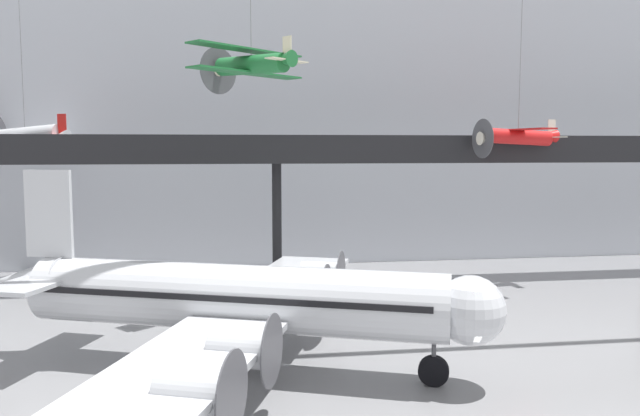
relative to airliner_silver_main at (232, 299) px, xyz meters
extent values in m
cube|color=silver|center=(3.42, 26.57, 8.82)|extent=(140.00, 3.00, 24.21)
cube|color=black|center=(3.42, 17.19, 6.07)|extent=(110.00, 3.20, 0.90)
cube|color=black|center=(3.42, 15.65, 7.07)|extent=(110.00, 0.12, 1.10)
cylinder|color=black|center=(3.42, 18.15, 1.16)|extent=(0.70, 0.70, 8.91)
cylinder|color=silver|center=(0.10, -0.04, 0.06)|extent=(18.80, 9.46, 2.97)
sphere|color=silver|center=(9.73, -3.66, 0.06)|extent=(2.91, 2.91, 2.91)
cone|color=silver|center=(-9.66, 3.64, 0.28)|extent=(4.58, 3.92, 2.73)
cube|color=black|center=(0.10, -0.04, 0.36)|extent=(17.58, 9.05, 0.27)
cube|color=silver|center=(3.38, 6.80, -0.61)|extent=(8.40, 12.91, 0.28)
cube|color=silver|center=(-1.94, -7.34, -0.61)|extent=(8.40, 12.91, 0.28)
cylinder|color=silver|center=(3.68, 3.83, -0.56)|extent=(2.57, 2.11, 1.43)
cylinder|color=#4C4C51|center=(4.82, 3.40, -0.56)|extent=(1.01, 2.56, 2.71)
cylinder|color=silver|center=(5.13, 7.69, -0.56)|extent=(2.57, 2.11, 1.43)
cylinder|color=#4C4C51|center=(6.27, 7.26, -0.56)|extent=(1.01, 2.56, 2.71)
cylinder|color=silver|center=(0.24, -5.31, -0.56)|extent=(2.57, 2.11, 1.43)
cylinder|color=#4C4C51|center=(1.38, -5.73, -0.56)|extent=(1.01, 2.56, 2.71)
cylinder|color=silver|center=(-1.21, -9.17, -0.56)|extent=(2.57, 2.11, 1.43)
cylinder|color=#4C4C51|center=(-0.08, -9.60, -0.56)|extent=(1.01, 2.56, 2.71)
cube|color=silver|center=(-8.55, 3.22, 3.63)|extent=(2.34, 1.04, 4.16)
cube|color=silver|center=(-8.27, 3.11, 0.65)|extent=(4.99, 8.08, 0.20)
cylinder|color=#4C4C51|center=(8.36, -3.15, -2.03)|extent=(0.20, 0.20, 1.21)
cylinder|color=black|center=(8.36, -3.15, -2.64)|extent=(1.35, 0.81, 1.30)
cylinder|color=#4C4C51|center=(1.15, 2.11, -2.03)|extent=(0.20, 0.20, 1.21)
cylinder|color=black|center=(1.15, 2.11, -2.64)|extent=(1.35, 0.81, 1.30)
cylinder|color=#4C4C51|center=(-0.53, -2.34, -2.03)|extent=(0.20, 0.20, 1.21)
cylinder|color=black|center=(-0.53, -2.34, -2.64)|extent=(1.35, 0.81, 1.30)
cylinder|color=silver|center=(-14.81, 20.95, 7.58)|extent=(6.16, 4.12, 1.69)
cone|color=silver|center=(-12.14, 19.51, 7.39)|extent=(2.05, 1.79, 1.20)
cube|color=silver|center=(-15.15, 21.13, 7.20)|extent=(5.80, 9.02, 0.10)
cube|color=red|center=(-11.80, 19.33, 8.36)|extent=(0.70, 0.41, 1.55)
cube|color=red|center=(-11.80, 19.33, 7.58)|extent=(2.26, 3.32, 0.06)
cylinder|color=slate|center=(-14.81, 20.95, 12.75)|extent=(0.04, 0.04, 9.04)
cylinder|color=red|center=(20.43, 14.56, 7.49)|extent=(5.28, 1.84, 1.28)
cone|color=silver|center=(17.77, 14.15, 7.37)|extent=(0.99, 1.08, 0.96)
cylinder|color=#4C4C51|center=(17.58, 14.12, 7.36)|extent=(0.46, 2.74, 2.77)
cone|color=red|center=(22.91, 14.94, 7.59)|extent=(1.54, 1.11, 0.96)
cube|color=red|center=(20.12, 14.51, 7.99)|extent=(2.43, 7.87, 0.10)
cube|color=silver|center=(23.22, 14.99, 8.13)|extent=(0.63, 0.16, 1.28)
cube|color=silver|center=(23.22, 14.99, 7.49)|extent=(1.04, 2.83, 0.06)
cylinder|color=slate|center=(20.43, 14.56, 12.64)|extent=(0.04, 0.04, 9.24)
cylinder|color=#1E6B33|center=(1.32, 9.55, 11.56)|extent=(4.31, 4.77, 1.29)
cone|color=beige|center=(-0.49, 11.66, 11.46)|extent=(1.32, 1.31, 0.99)
cylinder|color=#4C4C51|center=(-0.62, 11.81, 11.45)|extent=(2.20, 1.89, 2.86)
cone|color=#1E6B33|center=(3.01, 7.59, 11.65)|extent=(1.66, 1.71, 0.98)
cube|color=#1E6B33|center=(1.11, 9.79, 12.44)|extent=(6.93, 6.21, 0.10)
cube|color=#1E6B33|center=(1.11, 9.79, 11.12)|extent=(6.93, 6.21, 0.10)
cube|color=beige|center=(3.22, 7.34, 12.22)|extent=(0.47, 0.53, 1.32)
cube|color=beige|center=(3.22, 7.34, 11.56)|extent=(2.59, 2.35, 0.06)
cylinder|color=slate|center=(1.32, 9.55, 14.78)|extent=(0.04, 0.04, 5.36)
camera|label=1|loc=(-0.10, -27.67, 6.78)|focal=35.00mm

